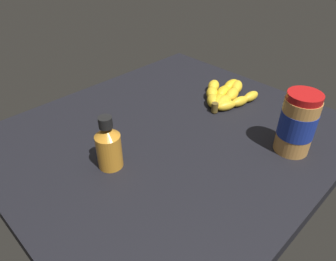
# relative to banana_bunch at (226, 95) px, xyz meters

# --- Properties ---
(ground_plane) EXTENTS (0.89, 0.79, 0.04)m
(ground_plane) POSITION_rel_banana_bunch_xyz_m (0.26, 0.01, -0.04)
(ground_plane) COLOR black
(banana_bunch) EXTENTS (0.21, 0.17, 0.04)m
(banana_bunch) POSITION_rel_banana_bunch_xyz_m (0.00, 0.00, 0.00)
(banana_bunch) COLOR yellow
(banana_bunch) RESTS_ON ground_plane
(peanut_butter_jar) EXTENTS (0.09, 0.09, 0.16)m
(peanut_butter_jar) POSITION_rel_banana_bunch_xyz_m (0.09, 0.27, 0.06)
(peanut_butter_jar) COLOR #BF8442
(peanut_butter_jar) RESTS_ON ground_plane
(honey_bottle) EXTENTS (0.06, 0.06, 0.14)m
(honey_bottle) POSITION_rel_banana_bunch_xyz_m (0.45, -0.00, 0.04)
(honey_bottle) COLOR orange
(honey_bottle) RESTS_ON ground_plane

